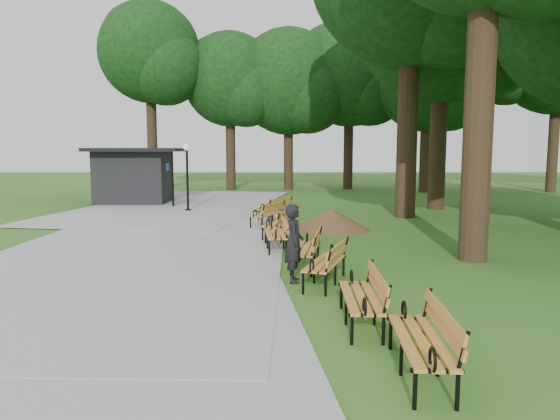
{
  "coord_description": "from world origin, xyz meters",
  "views": [
    {
      "loc": [
        -0.24,
        -10.83,
        2.73
      ],
      "look_at": [
        -0.13,
        2.85,
        1.1
      ],
      "focal_mm": 32.8,
      "sensor_mm": 36.0,
      "label": 1
    }
  ],
  "objects_px": {
    "bench_0": "(420,341)",
    "bench_7": "(275,208)",
    "dirt_mound": "(331,219)",
    "lawn_tree_4": "(442,14)",
    "bench_2": "(325,263)",
    "lamp_post": "(187,162)",
    "bench_1": "(360,298)",
    "bench_5": "(279,223)",
    "bench_4": "(275,234)",
    "bench_6": "(267,214)",
    "person": "(294,243)",
    "kiosk": "(134,176)",
    "bench_3": "(305,249)"
  },
  "relations": [
    {
      "from": "bench_3",
      "to": "bench_6",
      "type": "bearing_deg",
      "value": -161.73
    },
    {
      "from": "bench_7",
      "to": "kiosk",
      "type": "bearing_deg",
      "value": -99.49
    },
    {
      "from": "lawn_tree_4",
      "to": "bench_6",
      "type": "bearing_deg",
      "value": -145.48
    },
    {
      "from": "bench_4",
      "to": "bench_1",
      "type": "bearing_deg",
      "value": 8.11
    },
    {
      "from": "bench_4",
      "to": "bench_6",
      "type": "bearing_deg",
      "value": 179.47
    },
    {
      "from": "bench_0",
      "to": "bench_7",
      "type": "xyz_separation_m",
      "value": [
        -1.77,
        13.93,
        0.0
      ]
    },
    {
      "from": "dirt_mound",
      "to": "bench_1",
      "type": "relative_size",
      "value": 1.21
    },
    {
      "from": "bench_0",
      "to": "lawn_tree_4",
      "type": "xyz_separation_m",
      "value": [
        5.6,
        17.35,
        8.19
      ]
    },
    {
      "from": "person",
      "to": "kiosk",
      "type": "bearing_deg",
      "value": 26.09
    },
    {
      "from": "bench_3",
      "to": "bench_7",
      "type": "relative_size",
      "value": 1.0
    },
    {
      "from": "person",
      "to": "bench_3",
      "type": "bearing_deg",
      "value": -13.63
    },
    {
      "from": "dirt_mound",
      "to": "lawn_tree_4",
      "type": "xyz_separation_m",
      "value": [
        5.48,
        6.18,
        8.26
      ]
    },
    {
      "from": "kiosk",
      "to": "dirt_mound",
      "type": "xyz_separation_m",
      "value": [
        9.07,
        -8.94,
        -1.02
      ]
    },
    {
      "from": "lawn_tree_4",
      "to": "bench_2",
      "type": "bearing_deg",
      "value": -115.81
    },
    {
      "from": "dirt_mound",
      "to": "bench_4",
      "type": "relative_size",
      "value": 1.21
    },
    {
      "from": "bench_0",
      "to": "bench_4",
      "type": "distance_m",
      "value": 7.98
    },
    {
      "from": "bench_5",
      "to": "bench_7",
      "type": "height_order",
      "value": "same"
    },
    {
      "from": "bench_2",
      "to": "lawn_tree_4",
      "type": "bearing_deg",
      "value": 173.43
    },
    {
      "from": "bench_3",
      "to": "bench_5",
      "type": "height_order",
      "value": "same"
    },
    {
      "from": "dirt_mound",
      "to": "bench_6",
      "type": "relative_size",
      "value": 1.21
    },
    {
      "from": "lamp_post",
      "to": "bench_0",
      "type": "relative_size",
      "value": 1.57
    },
    {
      "from": "bench_2",
      "to": "bench_4",
      "type": "relative_size",
      "value": 1.0
    },
    {
      "from": "bench_0",
      "to": "lawn_tree_4",
      "type": "relative_size",
      "value": 0.15
    },
    {
      "from": "bench_1",
      "to": "bench_2",
      "type": "relative_size",
      "value": 1.0
    },
    {
      "from": "bench_2",
      "to": "bench_7",
      "type": "relative_size",
      "value": 1.0
    },
    {
      "from": "person",
      "to": "dirt_mound",
      "type": "xyz_separation_m",
      "value": [
        1.48,
        6.74,
        -0.44
      ]
    },
    {
      "from": "lamp_post",
      "to": "bench_7",
      "type": "bearing_deg",
      "value": -33.93
    },
    {
      "from": "bench_2",
      "to": "bench_5",
      "type": "xyz_separation_m",
      "value": [
        -0.89,
        5.58,
        0.0
      ]
    },
    {
      "from": "lamp_post",
      "to": "bench_5",
      "type": "distance_m",
      "value": 8.0
    },
    {
      "from": "dirt_mound",
      "to": "bench_0",
      "type": "distance_m",
      "value": 11.17
    },
    {
      "from": "bench_1",
      "to": "bench_0",
      "type": "bearing_deg",
      "value": 15.34
    },
    {
      "from": "dirt_mound",
      "to": "bench_2",
      "type": "height_order",
      "value": "bench_2"
    },
    {
      "from": "bench_6",
      "to": "bench_7",
      "type": "distance_m",
      "value": 1.86
    },
    {
      "from": "person",
      "to": "lamp_post",
      "type": "relative_size",
      "value": 0.54
    },
    {
      "from": "lamp_post",
      "to": "bench_1",
      "type": "distance_m",
      "value": 15.69
    },
    {
      "from": "dirt_mound",
      "to": "bench_3",
      "type": "relative_size",
      "value": 1.21
    },
    {
      "from": "person",
      "to": "dirt_mound",
      "type": "bearing_deg",
      "value": -12.12
    },
    {
      "from": "bench_7",
      "to": "bench_6",
      "type": "bearing_deg",
      "value": 22.76
    },
    {
      "from": "bench_0",
      "to": "bench_7",
      "type": "distance_m",
      "value": 14.04
    },
    {
      "from": "person",
      "to": "lawn_tree_4",
      "type": "bearing_deg",
      "value": -28.05
    },
    {
      "from": "dirt_mound",
      "to": "bench_6",
      "type": "distance_m",
      "value": 2.35
    },
    {
      "from": "bench_1",
      "to": "bench_6",
      "type": "xyz_separation_m",
      "value": [
        -1.62,
        10.29,
        0.0
      ]
    },
    {
      "from": "bench_4",
      "to": "bench_7",
      "type": "xyz_separation_m",
      "value": [
        -0.02,
        6.15,
        0.0
      ]
    },
    {
      "from": "kiosk",
      "to": "bench_1",
      "type": "height_order",
      "value": "kiosk"
    },
    {
      "from": "lamp_post",
      "to": "bench_3",
      "type": "distance_m",
      "value": 11.89
    },
    {
      "from": "bench_2",
      "to": "kiosk",
      "type": "bearing_deg",
      "value": -133.48
    },
    {
      "from": "bench_7",
      "to": "person",
      "type": "bearing_deg",
      "value": 33.74
    },
    {
      "from": "lawn_tree_4",
      "to": "person",
      "type": "bearing_deg",
      "value": -118.33
    },
    {
      "from": "bench_2",
      "to": "bench_7",
      "type": "bearing_deg",
      "value": -154.74
    },
    {
      "from": "kiosk",
      "to": "lamp_post",
      "type": "distance_m",
      "value": 4.96
    }
  ]
}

